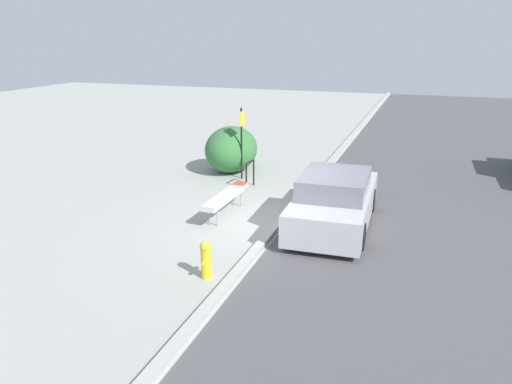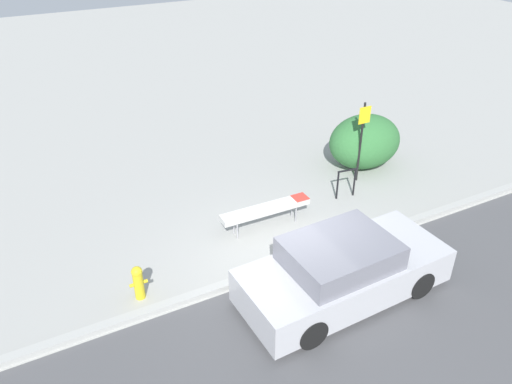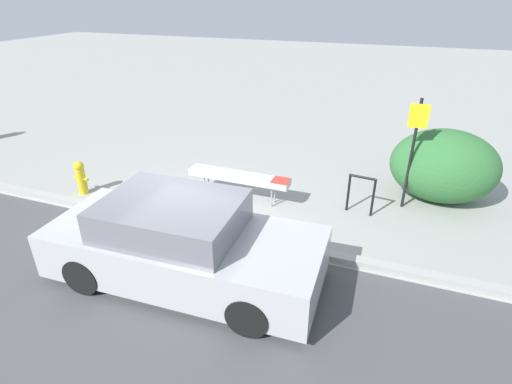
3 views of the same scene
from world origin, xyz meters
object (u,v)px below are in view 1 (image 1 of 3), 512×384
Objects in this scene: bike_rack at (250,171)px; parked_car_near at (334,201)px; bench at (226,196)px; sign_post at (242,137)px; fire_hydrant at (206,258)px.

parked_car_near reaches higher than bike_rack.
sign_post is (3.36, 0.84, 0.87)m from bench.
sign_post reaches higher than parked_car_near.
sign_post reaches higher than fire_hydrant.
sign_post is at bearing 46.97° from parked_car_near.
parked_car_near reaches higher than fire_hydrant.
bench is 0.53× the size of parked_car_near.
fire_hydrant is at bearing -163.01° from bench.
parked_car_near is at bearing -131.09° from sign_post.
bike_rack reaches higher than fire_hydrant.
parked_car_near is at bearing -84.79° from bench.
parked_car_near is at bearing -127.43° from bike_rack.
sign_post is at bearing 14.94° from bench.
bench is 0.98× the size of sign_post.
bench is 2.74× the size of bike_rack.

